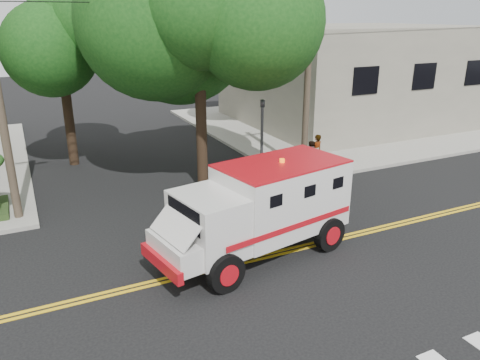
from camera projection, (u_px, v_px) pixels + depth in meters
ground at (236, 263)px, 13.59m from camera, size 100.00×100.00×0.00m
sidewalk_ne at (335, 124)px, 30.53m from camera, size 17.00×17.00×0.15m
building_right at (353, 74)px, 30.53m from camera, size 14.00×12.00×6.00m
utility_pole_right at (308, 72)px, 19.91m from camera, size 0.28×0.28×9.00m
tree_main at (212, 3)px, 17.24m from camera, size 6.08×5.70×9.85m
tree_left at (67, 40)px, 20.59m from camera, size 4.48×4.20×7.70m
tree_right at (257, 27)px, 28.54m from camera, size 4.80×4.50×8.20m
traffic_signal at (262, 133)px, 19.15m from camera, size 0.15×0.18×3.60m
armored_truck at (261, 206)px, 13.65m from camera, size 6.31×3.32×2.74m
pedestrian_a at (316, 152)px, 21.11m from camera, size 0.66×0.50×1.61m
pedestrian_b at (310, 158)px, 20.48m from camera, size 0.77×0.62×1.50m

